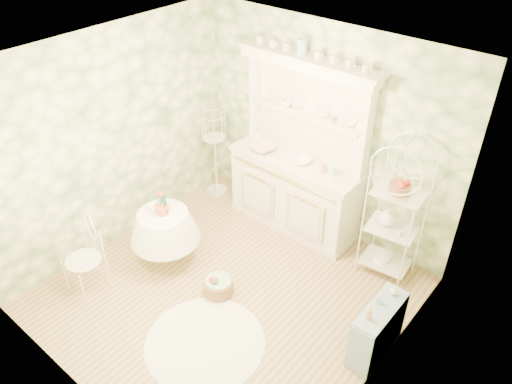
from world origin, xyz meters
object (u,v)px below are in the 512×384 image
Objects in this scene: kitchen_dresser at (297,150)px; floor_basket at (219,286)px; cafe_chair at (84,264)px; round_table at (166,237)px; birdcage_stand at (215,147)px; side_shelf at (377,331)px; bakers_rack at (396,207)px.

kitchen_dresser is 7.46× the size of floor_basket.
kitchen_dresser is at bearing 81.21° from cafe_chair.
round_table is 1.62m from birdcage_stand.
cafe_chair is (-2.94, -1.35, 0.11)m from side_shelf.
round_table is at bearing -175.46° from side_shelf.
round_table is at bearing 85.54° from cafe_chair.
bakers_rack reaches higher than floor_basket.
cafe_chair reaches higher than side_shelf.
cafe_chair is (-2.46, -2.46, -0.56)m from bakers_rack.
floor_basket is (0.12, -1.59, -1.05)m from kitchen_dresser.
floor_basket is at bearing -85.83° from kitchen_dresser.
side_shelf is at bearing 39.06° from cafe_chair.
bakers_rack reaches higher than round_table.
floor_basket is (1.43, -1.47, -0.66)m from birdcage_stand.
cafe_chair is (-0.31, -0.92, 0.04)m from round_table.
cafe_chair is (-1.07, -2.50, -0.75)m from kitchen_dresser.
cafe_chair is at bearing -160.11° from side_shelf.
kitchen_dresser reaches higher than cafe_chair.
round_table is 0.47× the size of birdcage_stand.
kitchen_dresser is 2.91× the size of cafe_chair.
kitchen_dresser is at bearing 171.80° from bakers_rack.
side_shelf is 3.24m from cafe_chair.
bakers_rack reaches higher than cafe_chair.
round_table is at bearing -151.03° from bakers_rack.
kitchen_dresser is at bearing 143.67° from side_shelf.
round_table is 0.91m from floor_basket.
bakers_rack is 1.38m from side_shelf.
cafe_chair is at bearing -84.08° from birdcage_stand.
bakers_rack is 1.26× the size of birdcage_stand.
bakers_rack is 2.42× the size of cafe_chair.
side_shelf is 0.94× the size of round_table.
birdcage_stand is at bearing 110.90° from round_table.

